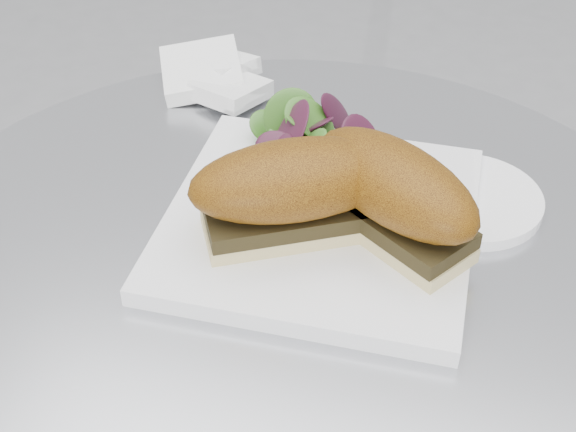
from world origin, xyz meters
name	(u,v)px	position (x,y,z in m)	size (l,w,h in m)	color
plate	(320,221)	(0.01, 0.06, 0.74)	(0.25, 0.25, 0.02)	white
sandwich_left	(295,189)	(0.00, 0.03, 0.79)	(0.18, 0.15, 0.08)	#DACF88
sandwich_right	(394,192)	(0.07, 0.05, 0.79)	(0.17, 0.15, 0.08)	#DACF88
salad	(308,134)	(-0.02, 0.14, 0.77)	(0.12, 0.12, 0.05)	#3D7F29
napkin	(216,86)	(-0.15, 0.24, 0.74)	(0.11, 0.11, 0.02)	white
saucer	(470,199)	(0.13, 0.13, 0.74)	(0.13, 0.13, 0.01)	white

